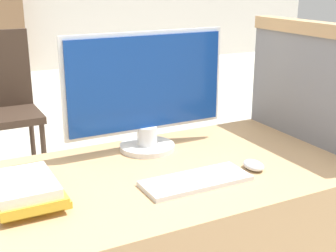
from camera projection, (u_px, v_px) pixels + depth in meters
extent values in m
cube|color=slate|center=(307.00, 180.00, 1.92)|extent=(0.05, 0.72, 1.17)
cube|color=tan|center=(322.00, 29.00, 1.74)|extent=(0.07, 0.72, 0.05)
cylinder|color=silver|center=(147.00, 147.00, 1.78)|extent=(0.21, 0.21, 0.02)
cylinder|color=silver|center=(147.00, 136.00, 1.77)|extent=(0.08, 0.08, 0.07)
cube|color=silver|center=(146.00, 82.00, 1.71)|extent=(0.63, 0.01, 0.37)
cube|color=navy|center=(146.00, 82.00, 1.71)|extent=(0.60, 0.02, 0.34)
cube|color=silver|center=(196.00, 181.00, 1.49)|extent=(0.35, 0.14, 0.02)
ellipsoid|color=silver|center=(254.00, 165.00, 1.60)|extent=(0.06, 0.09, 0.03)
cube|color=gold|center=(31.00, 198.00, 1.37)|extent=(0.19, 0.21, 0.02)
cube|color=gold|center=(26.00, 192.00, 1.35)|extent=(0.18, 0.26, 0.03)
cube|color=silver|center=(24.00, 184.00, 1.34)|extent=(0.17, 0.23, 0.03)
cylinder|color=#38281E|center=(44.00, 153.00, 3.24)|extent=(0.04, 0.04, 0.43)
cylinder|color=#38281E|center=(32.00, 137.00, 3.56)|extent=(0.04, 0.04, 0.43)
cube|color=#38281E|center=(7.00, 117.00, 3.24)|extent=(0.44, 0.44, 0.05)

